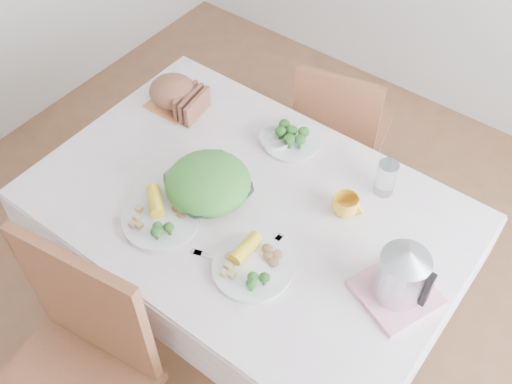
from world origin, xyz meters
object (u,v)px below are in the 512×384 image
Objects in this scene: chair_far at (343,124)px; electric_kettle at (402,272)px; dining_table at (249,265)px; dinner_plate_right at (252,268)px; dinner_plate_left at (161,220)px; yellow_mug at (345,205)px; salad_bowl at (209,189)px.

electric_kettle is at bearing 114.54° from chair_far.
dining_table is 0.49m from dinner_plate_right.
yellow_mug is (0.48, 0.42, 0.03)m from dinner_plate_left.
dinner_plate_right is (0.32, -0.16, -0.02)m from salad_bowl.
chair_far reaches higher than salad_bowl.
dinner_plate_left is 0.82m from electric_kettle.
yellow_mug reaches higher than dining_table.
yellow_mug is at bearing 105.57° from chair_far.
salad_bowl is 1.09× the size of dinner_plate_right.
dinner_plate_left is at bearing -105.29° from salad_bowl.
yellow_mug is at bearing 151.04° from electric_kettle.
dinner_plate_right is 0.40m from yellow_mug.
dinner_plate_left is at bearing -160.85° from electric_kettle.
yellow_mug is (0.38, -0.67, 0.34)m from chair_far.
dining_table is 0.85m from chair_far.
dining_table is 5.22× the size of dinner_plate_left.
electric_kettle is at bearing 3.28° from salad_bowl.
electric_kettle is at bearing 16.75° from dinner_plate_left.
salad_bowl is at bearing 73.16° from chair_far.
dining_table is 5.35× the size of dinner_plate_right.
electric_kettle reaches higher than salad_bowl.
dining_table is 6.55× the size of electric_kettle.
dinner_plate_left and dinner_plate_right have the same top height.
salad_bowl is at bearing -174.32° from electric_kettle.
yellow_mug is at bearing 30.55° from dining_table.
dinner_plate_right reaches higher than dining_table.
electric_kettle is (0.68, -0.85, 0.42)m from chair_far.
salad_bowl reaches higher than dinner_plate_right.
salad_bowl is at bearing 74.71° from dinner_plate_left.
dinner_plate_left is at bearing -127.41° from dining_table.
electric_kettle is (0.72, 0.04, 0.09)m from salad_bowl.
dinner_plate_left is 0.63m from yellow_mug.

